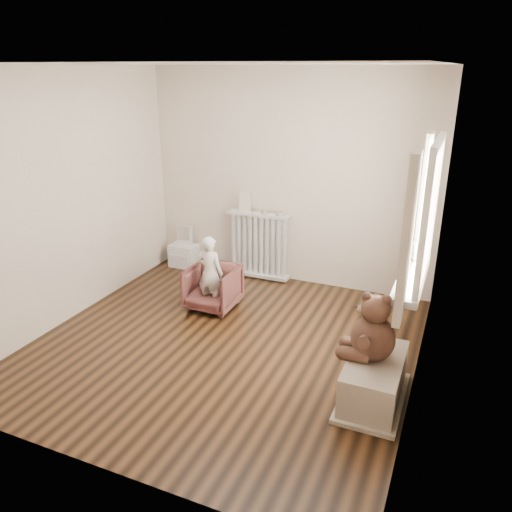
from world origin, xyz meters
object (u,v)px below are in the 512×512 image
at_px(child, 210,273).
at_px(teddy_bear, 374,326).
at_px(toy_bench, 374,379).
at_px(armchair, 213,288).
at_px(radiator, 258,249).
at_px(toy_vanity, 183,247).
at_px(plush_cat, 417,250).

bearing_deg(child, teddy_bear, 155.32).
bearing_deg(teddy_bear, toy_bench, -24.37).
bearing_deg(teddy_bear, child, 150.11).
bearing_deg(armchair, toy_bench, -25.74).
bearing_deg(armchair, child, -89.56).
relative_size(radiator, toy_bench, 1.07).
relative_size(armchair, child, 0.64).
bearing_deg(toy_vanity, toy_bench, -33.53).
bearing_deg(armchair, radiator, 82.81).
bearing_deg(plush_cat, teddy_bear, -81.23).
relative_size(teddy_bear, plush_cat, 2.35).
distance_m(toy_vanity, child, 1.42).
xyz_separation_m(child, teddy_bear, (1.96, -0.92, 0.22)).
xyz_separation_m(radiator, toy_vanity, (-1.10, -0.03, -0.11)).
bearing_deg(radiator, armchair, -97.63).
height_order(armchair, child, child).
relative_size(toy_vanity, plush_cat, 2.37).
xyz_separation_m(armchair, teddy_bear, (1.96, -0.97, 0.42)).
bearing_deg(toy_vanity, radiator, 1.56).
distance_m(armchair, plush_cat, 2.26).
distance_m(toy_bench, teddy_bear, 0.47).
relative_size(toy_vanity, toy_bench, 0.70).
relative_size(radiator, toy_vanity, 1.54).
distance_m(toy_vanity, teddy_bear, 3.53).
bearing_deg(toy_bench, radiator, 133.06).
distance_m(armchair, child, 0.20).
relative_size(radiator, child, 1.02).
distance_m(child, teddy_bear, 2.17).
height_order(toy_bench, teddy_bear, teddy_bear).
height_order(radiator, armchair, radiator).
bearing_deg(plush_cat, child, -159.18).
bearing_deg(toy_vanity, child, -46.91).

